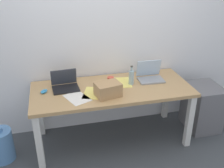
% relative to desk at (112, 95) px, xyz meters
% --- Properties ---
extents(ground_plane, '(8.00, 8.00, 0.00)m').
position_rel_desk_xyz_m(ground_plane, '(0.00, 0.00, -0.65)').
color(ground_plane, '#42474C').
extents(back_wall, '(5.20, 0.08, 2.60)m').
position_rel_desk_xyz_m(back_wall, '(0.00, 0.45, 0.65)').
color(back_wall, white).
rests_on(back_wall, ground).
extents(desk, '(1.88, 0.79, 0.74)m').
position_rel_desk_xyz_m(desk, '(0.00, 0.00, 0.00)').
color(desk, tan).
rests_on(desk, ground).
extents(laptop_left, '(0.32, 0.27, 0.21)m').
position_rel_desk_xyz_m(laptop_left, '(-0.54, 0.12, 0.13)').
color(laptop_left, black).
rests_on(laptop_left, desk).
extents(laptop_right, '(0.32, 0.25, 0.24)m').
position_rel_desk_xyz_m(laptop_right, '(0.52, 0.12, 0.14)').
color(laptop_right, gray).
rests_on(laptop_right, desk).
extents(beer_bottle, '(0.06, 0.06, 0.23)m').
position_rel_desk_xyz_m(beer_bottle, '(0.25, 0.04, 0.18)').
color(beer_bottle, '#99B7C1').
rests_on(beer_bottle, desk).
extents(computer_mouse, '(0.11, 0.12, 0.03)m').
position_rel_desk_xyz_m(computer_mouse, '(-0.78, 0.06, 0.11)').
color(computer_mouse, '#338CC6').
rests_on(computer_mouse, desk).
extents(cardboard_box, '(0.30, 0.25, 0.15)m').
position_rel_desk_xyz_m(cardboard_box, '(-0.09, -0.18, 0.17)').
color(cardboard_box, tan).
rests_on(cardboard_box, desk).
extents(coffee_mug, '(0.08, 0.08, 0.09)m').
position_rel_desk_xyz_m(coffee_mug, '(0.01, 0.10, 0.14)').
color(coffee_mug, '#D84C38').
rests_on(coffee_mug, desk).
extents(paper_sheet_front_left, '(0.31, 0.36, 0.00)m').
position_rel_desk_xyz_m(paper_sheet_front_left, '(-0.43, -0.15, 0.09)').
color(paper_sheet_front_left, white).
rests_on(paper_sheet_front_left, desk).
extents(paper_yellow_folder, '(0.30, 0.35, 0.00)m').
position_rel_desk_xyz_m(paper_yellow_folder, '(-0.24, -0.08, 0.09)').
color(paper_yellow_folder, '#F4E06B').
rests_on(paper_yellow_folder, desk).
extents(paper_sheet_near_back, '(0.25, 0.32, 0.00)m').
position_rel_desk_xyz_m(paper_sheet_near_back, '(0.15, 0.11, 0.09)').
color(paper_sheet_near_back, '#F4E06B').
rests_on(paper_sheet_near_back, desk).
extents(water_cooler_jug, '(0.27, 0.27, 0.43)m').
position_rel_desk_xyz_m(water_cooler_jug, '(-1.32, -0.06, -0.46)').
color(water_cooler_jug, '#598CC6').
rests_on(water_cooler_jug, ground).
extents(filing_cabinet, '(0.40, 0.48, 0.62)m').
position_rel_desk_xyz_m(filing_cabinet, '(1.25, -0.01, -0.34)').
color(filing_cabinet, slate).
rests_on(filing_cabinet, ground).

